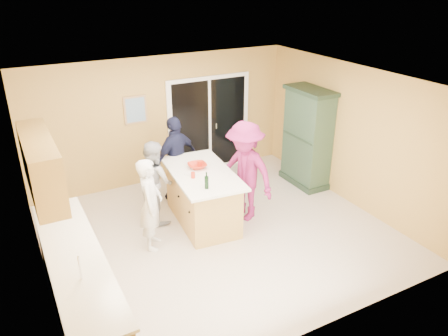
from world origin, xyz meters
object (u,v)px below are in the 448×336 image
woman_grey (155,181)px  woman_magenta (245,172)px  green_hutch (307,139)px  kitchen_island (202,198)px  woman_navy (176,159)px  woman_white (151,204)px

woman_grey → woman_magenta: (1.41, -0.69, 0.16)m
green_hutch → woman_grey: bearing=178.9°
woman_magenta → woman_grey: bearing=-138.3°
green_hutch → kitchen_island: bearing=-171.1°
woman_navy → green_hutch: bearing=146.0°
green_hutch → woman_white: (-3.59, -0.72, -0.22)m
woman_grey → woman_navy: woman_navy is taller
woman_navy → woman_magenta: woman_magenta is taller
kitchen_island → woman_white: woman_white is taller
green_hutch → woman_magenta: (-1.84, -0.63, -0.08)m
kitchen_island → woman_magenta: size_ratio=1.06×
kitchen_island → woman_navy: bearing=98.7°
green_hutch → woman_magenta: size_ratio=1.12×
green_hutch → woman_grey: green_hutch is taller
green_hutch → woman_grey: size_ratio=1.36×
woman_white → woman_magenta: (1.76, 0.10, 0.14)m
kitchen_island → green_hutch: 2.64m
green_hutch → woman_navy: (-2.61, 0.60, -0.15)m
kitchen_island → woman_grey: woman_grey is taller
woman_magenta → kitchen_island: bearing=-129.9°
kitchen_island → woman_magenta: woman_magenta is taller
green_hutch → woman_magenta: green_hutch is taller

